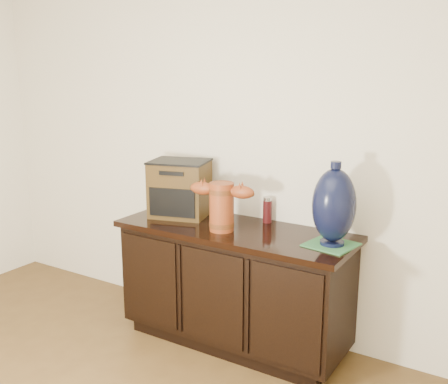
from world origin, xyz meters
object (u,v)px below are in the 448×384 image
Objects in this scene: spray_can at (267,210)px; sideboard at (235,285)px; terracotta_vessel at (222,204)px; tv_radio at (180,188)px; lamp_base at (334,206)px.

sideboard is at bearing -117.29° from spray_can.
terracotta_vessel is 0.43m from tv_radio.
tv_radio reaches higher than spray_can.
lamp_base reaches higher than tv_radio.
lamp_base is at bearing 0.42° from sideboard.
sideboard is at bearing -22.58° from tv_radio.
tv_radio is (-0.45, 0.05, 0.55)m from sideboard.
sideboard is at bearing -179.58° from lamp_base.
lamp_base is 0.56m from spray_can.
terracotta_vessel is at bearing -117.90° from sideboard.
tv_radio is at bearing 173.28° from sideboard.
terracotta_vessel is 0.66m from lamp_base.
tv_radio is at bearing -163.99° from spray_can.
lamp_base is (1.06, -0.05, 0.04)m from tv_radio.
spray_can reaches higher than sideboard.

